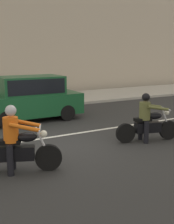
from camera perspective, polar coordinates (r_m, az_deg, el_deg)
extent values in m
plane|color=#2A2A2A|center=(8.71, -6.02, -6.59)|extent=(80.00, 80.00, 0.00)
cube|color=silver|center=(9.75, -4.73, -4.58)|extent=(18.00, 0.14, 0.01)
cylinder|color=black|center=(9.58, 15.70, -3.42)|extent=(0.61, 0.27, 0.60)
cylinder|color=black|center=(8.94, 7.58, -4.14)|extent=(0.61, 0.27, 0.60)
cylinder|color=silver|center=(9.44, 15.19, -1.39)|extent=(0.36, 0.15, 0.77)
cube|color=black|center=(9.20, 11.82, -2.94)|extent=(0.85, 0.48, 0.32)
ellipsoid|color=black|center=(9.22, 13.13, -0.73)|extent=(0.53, 0.36, 0.22)
cube|color=black|center=(9.06, 10.86, -1.49)|extent=(0.56, 0.37, 0.10)
cylinder|color=silver|center=(9.34, 14.98, 0.71)|extent=(0.22, 0.69, 0.04)
sphere|color=silver|center=(9.40, 15.36, -0.10)|extent=(0.17, 0.17, 0.17)
cylinder|color=silver|center=(9.24, 9.68, -3.56)|extent=(0.69, 0.25, 0.07)
cylinder|color=black|center=(8.99, 11.56, -3.96)|extent=(0.18, 0.18, 0.67)
cylinder|color=black|center=(9.34, 10.48, -3.34)|extent=(0.18, 0.18, 0.67)
cylinder|color=brown|center=(9.04, 11.27, 0.22)|extent=(0.42, 0.42, 0.54)
cylinder|color=brown|center=(8.98, 13.83, 0.72)|extent=(0.69, 0.26, 0.20)
cylinder|color=brown|center=(9.36, 12.55, 1.21)|extent=(0.69, 0.26, 0.20)
sphere|color=tan|center=(8.98, 11.48, 2.68)|extent=(0.20, 0.20, 0.20)
sphere|color=black|center=(8.97, 11.49, 2.87)|extent=(0.25, 0.25, 0.25)
cylinder|color=black|center=(6.88, -7.54, -8.85)|extent=(0.62, 0.35, 0.62)
cylinder|color=silver|center=(6.77, -8.64, -6.03)|extent=(0.35, 0.19, 0.78)
cube|color=black|center=(6.88, -13.50, -7.84)|extent=(0.82, 0.56, 0.32)
ellipsoid|color=black|center=(6.75, -11.78, -4.82)|extent=(0.54, 0.41, 0.22)
cube|color=black|center=(6.82, -15.11, -5.68)|extent=(0.57, 0.42, 0.10)
cylinder|color=silver|center=(6.67, -9.25, -3.12)|extent=(0.31, 0.66, 0.04)
sphere|color=silver|center=(6.71, -8.52, -4.26)|extent=(0.17, 0.17, 0.17)
cylinder|color=silver|center=(7.11, -15.74, -8.35)|extent=(0.67, 0.34, 0.07)
cylinder|color=black|center=(6.74, -14.84, -9.20)|extent=(0.20, 0.20, 0.70)
cylinder|color=black|center=(7.12, -14.42, -8.07)|extent=(0.20, 0.20, 0.70)
cylinder|color=orange|center=(6.74, -14.73, -3.36)|extent=(0.45, 0.45, 0.57)
cylinder|color=orange|center=(6.46, -12.19, -3.00)|extent=(0.65, 0.34, 0.24)
cylinder|color=orange|center=(6.89, -11.88, -2.10)|extent=(0.65, 0.34, 0.24)
sphere|color=tan|center=(6.64, -14.73, 0.01)|extent=(0.20, 0.20, 0.20)
sphere|color=#B7B7BC|center=(6.64, -14.75, 0.27)|extent=(0.25, 0.25, 0.25)
cube|color=#164C28|center=(12.02, -10.86, 1.50)|extent=(3.97, 1.70, 0.84)
cube|color=#164C28|center=(11.91, -11.00, 5.20)|extent=(2.46, 1.56, 0.72)
cube|color=black|center=(11.91, -11.00, 5.20)|extent=(2.27, 1.59, 0.58)
cylinder|color=black|center=(12.52, -5.47, 0.47)|extent=(0.64, 1.76, 0.64)
cylinder|color=black|center=(11.75, -16.48, -0.68)|extent=(0.64, 1.76, 0.64)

